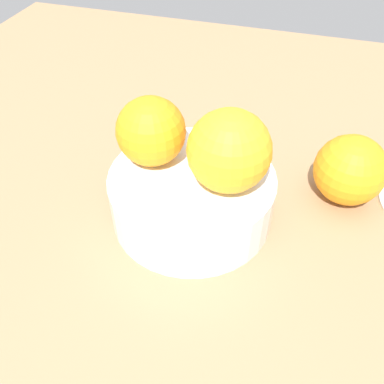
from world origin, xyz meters
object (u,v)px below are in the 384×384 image
(fruit_bowl, at_px, (192,197))
(orange_in_bowl_0, at_px, (228,153))
(orange_in_bowl_1, at_px, (151,131))
(orange_loose_0, at_px, (350,170))

(fruit_bowl, distance_m, orange_in_bowl_0, 0.08)
(fruit_bowl, relative_size, orange_in_bowl_1, 2.41)
(orange_in_bowl_1, bearing_deg, orange_in_bowl_0, 167.62)
(orange_loose_0, bearing_deg, orange_in_bowl_1, 17.37)
(fruit_bowl, bearing_deg, orange_in_bowl_0, 173.41)
(orange_in_bowl_0, bearing_deg, orange_loose_0, -145.75)
(orange_in_bowl_0, relative_size, orange_in_bowl_1, 1.13)
(orange_in_bowl_1, height_order, orange_loose_0, orange_in_bowl_1)
(orange_in_bowl_0, distance_m, orange_in_bowl_1, 0.09)
(fruit_bowl, xyz_separation_m, orange_loose_0, (-0.16, -0.08, 0.01))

